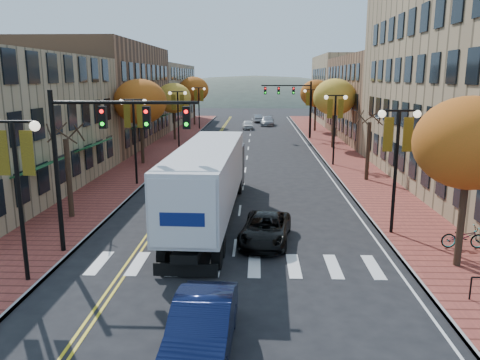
# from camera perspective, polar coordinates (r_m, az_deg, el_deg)

# --- Properties ---
(ground) EXTENTS (200.00, 200.00, 0.00)m
(ground) POSITION_cam_1_polar(r_m,az_deg,el_deg) (17.56, -1.31, -12.85)
(ground) COLOR black
(ground) RESTS_ON ground
(sidewalk_left) EXTENTS (4.00, 85.00, 0.15)m
(sidewalk_left) POSITION_cam_1_polar(r_m,az_deg,el_deg) (49.93, -9.43, 3.72)
(sidewalk_left) COLOR brown
(sidewalk_left) RESTS_ON ground
(sidewalk_right) EXTENTS (4.00, 85.00, 0.15)m
(sidewalk_right) POSITION_cam_1_polar(r_m,az_deg,el_deg) (49.57, 11.46, 3.58)
(sidewalk_right) COLOR brown
(sidewalk_right) RESTS_ON ground
(building_left_mid) EXTENTS (12.00, 24.00, 11.00)m
(building_left_mid) POSITION_cam_1_polar(r_m,az_deg,el_deg) (54.92, -17.22, 9.81)
(building_left_mid) COLOR brown
(building_left_mid) RESTS_ON ground
(building_left_far) EXTENTS (12.00, 26.00, 9.50)m
(building_left_far) POSITION_cam_1_polar(r_m,az_deg,el_deg) (78.97, -11.19, 10.21)
(building_left_far) COLOR #9E8966
(building_left_far) RESTS_ON ground
(building_right_mid) EXTENTS (15.00, 24.00, 10.00)m
(building_right_mid) POSITION_cam_1_polar(r_m,az_deg,el_deg) (60.49, 19.25, 9.39)
(building_right_mid) COLOR brown
(building_right_mid) RESTS_ON ground
(building_right_far) EXTENTS (15.00, 20.00, 11.00)m
(building_right_far) POSITION_cam_1_polar(r_m,az_deg,el_deg) (81.77, 14.79, 10.64)
(building_right_far) COLOR #9E8966
(building_right_far) RESTS_ON ground
(tree_left_a) EXTENTS (0.28, 0.28, 4.20)m
(tree_left_a) POSITION_cam_1_polar(r_m,az_deg,el_deg) (26.38, -20.14, 0.19)
(tree_left_a) COLOR #382619
(tree_left_a) RESTS_ON sidewalk_left
(tree_left_b) EXTENTS (4.48, 4.48, 7.21)m
(tree_left_b) POSITION_cam_1_polar(r_m,az_deg,el_deg) (41.13, -12.06, 9.31)
(tree_left_b) COLOR #382619
(tree_left_b) RESTS_ON sidewalk_left
(tree_left_c) EXTENTS (4.16, 4.16, 6.69)m
(tree_left_c) POSITION_cam_1_polar(r_m,az_deg,el_deg) (56.79, -8.09, 9.85)
(tree_left_c) COLOR #382619
(tree_left_c) RESTS_ON sidewalk_left
(tree_left_d) EXTENTS (4.61, 4.61, 7.42)m
(tree_left_d) POSITION_cam_1_polar(r_m,az_deg,el_deg) (74.55, -5.64, 10.92)
(tree_left_d) COLOR #382619
(tree_left_d) RESTS_ON sidewalk_left
(tree_right_a) EXTENTS (4.16, 4.16, 6.69)m
(tree_right_a) POSITION_cam_1_polar(r_m,az_deg,el_deg) (19.72, 26.18, 4.03)
(tree_right_a) COLOR #382619
(tree_right_a) RESTS_ON sidewalk_right
(tree_right_b) EXTENTS (0.28, 0.28, 4.20)m
(tree_right_b) POSITION_cam_1_polar(r_m,az_deg,el_deg) (35.18, 15.33, 3.41)
(tree_right_b) COLOR #382619
(tree_right_b) RESTS_ON sidewalk_right
(tree_right_c) EXTENTS (4.48, 4.48, 7.21)m
(tree_right_c) POSITION_cam_1_polar(r_m,az_deg,el_deg) (50.53, 11.45, 9.87)
(tree_right_c) COLOR #382619
(tree_right_c) RESTS_ON sidewalk_right
(tree_right_d) EXTENTS (4.35, 4.35, 7.00)m
(tree_right_d) POSITION_cam_1_polar(r_m,az_deg,el_deg) (66.37, 9.24, 10.37)
(tree_right_d) COLOR #382619
(tree_right_d) RESTS_ON sidewalk_right
(lamp_left_a) EXTENTS (1.96, 0.36, 6.05)m
(lamp_left_a) POSITION_cam_1_polar(r_m,az_deg,el_deg) (18.26, -25.58, 1.09)
(lamp_left_a) COLOR black
(lamp_left_a) RESTS_ON ground
(lamp_left_b) EXTENTS (1.96, 0.36, 6.05)m
(lamp_left_b) POSITION_cam_1_polar(r_m,az_deg,el_deg) (33.12, -12.79, 6.58)
(lamp_left_b) COLOR black
(lamp_left_b) RESTS_ON ground
(lamp_left_c) EXTENTS (1.96, 0.36, 6.05)m
(lamp_left_c) POSITION_cam_1_polar(r_m,az_deg,el_deg) (50.67, -7.58, 8.70)
(lamp_left_c) COLOR black
(lamp_left_c) RESTS_ON ground
(lamp_left_d) EXTENTS (1.96, 0.36, 6.05)m
(lamp_left_d) POSITION_cam_1_polar(r_m,az_deg,el_deg) (68.45, -5.04, 9.71)
(lamp_left_d) COLOR black
(lamp_left_d) RESTS_ON ground
(lamp_right_a) EXTENTS (1.96, 0.36, 6.05)m
(lamp_right_a) POSITION_cam_1_polar(r_m,az_deg,el_deg) (23.02, 18.61, 3.78)
(lamp_right_a) COLOR black
(lamp_right_a) RESTS_ON ground
(lamp_right_b) EXTENTS (1.96, 0.36, 6.05)m
(lamp_right_b) POSITION_cam_1_polar(r_m,az_deg,el_deg) (40.50, 11.51, 7.65)
(lamp_right_b) COLOR black
(lamp_right_b) RESTS_ON ground
(lamp_right_c) EXTENTS (1.96, 0.36, 6.05)m
(lamp_right_c) POSITION_cam_1_polar(r_m,az_deg,el_deg) (58.30, 8.68, 9.15)
(lamp_right_c) COLOR black
(lamp_right_c) RESTS_ON ground
(traffic_mast_near) EXTENTS (6.10, 0.35, 7.00)m
(traffic_mast_near) POSITION_cam_1_polar(r_m,az_deg,el_deg) (20.09, -16.69, 4.54)
(traffic_mast_near) COLOR black
(traffic_mast_near) RESTS_ON ground
(traffic_mast_far) EXTENTS (6.10, 0.34, 7.00)m
(traffic_mast_far) POSITION_cam_1_polar(r_m,az_deg,el_deg) (58.08, 6.69, 9.81)
(traffic_mast_far) COLOR black
(traffic_mast_far) RESTS_ON ground
(semi_truck) EXTENTS (3.12, 16.58, 4.13)m
(semi_truck) POSITION_cam_1_polar(r_m,az_deg,el_deg) (24.81, -3.57, 0.58)
(semi_truck) COLOR black
(semi_truck) RESTS_ON ground
(navy_sedan) EXTENTS (1.80, 4.76, 1.55)m
(navy_sedan) POSITION_cam_1_polar(r_m,az_deg,el_deg) (13.48, -4.69, -17.53)
(navy_sedan) COLOR #0D1537
(navy_sedan) RESTS_ON ground
(black_suv) EXTENTS (2.69, 4.85, 1.28)m
(black_suv) POSITION_cam_1_polar(r_m,az_deg,el_deg) (21.74, 3.13, -5.97)
(black_suv) COLOR black
(black_suv) RESTS_ON ground
(car_far_white) EXTENTS (1.77, 3.89, 1.29)m
(car_far_white) POSITION_cam_1_polar(r_m,az_deg,el_deg) (69.21, 0.92, 6.76)
(car_far_white) COLOR silver
(car_far_white) RESTS_ON ground
(car_far_silver) EXTENTS (2.37, 5.14, 1.45)m
(car_far_silver) POSITION_cam_1_polar(r_m,az_deg,el_deg) (74.61, 3.38, 7.21)
(car_far_silver) COLOR #93939A
(car_far_silver) RESTS_ON ground
(car_far_oncoming) EXTENTS (1.80, 4.05, 1.29)m
(car_far_oncoming) POSITION_cam_1_polar(r_m,az_deg,el_deg) (80.03, 2.15, 7.52)
(car_far_oncoming) COLOR #A2A3A9
(car_far_oncoming) RESTS_ON ground
(bicycle) EXTENTS (1.91, 0.68, 1.00)m
(bicycle) POSITION_cam_1_polar(r_m,az_deg,el_deg) (22.83, 25.58, -6.29)
(bicycle) COLOR gray
(bicycle) RESTS_ON sidewalk_right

